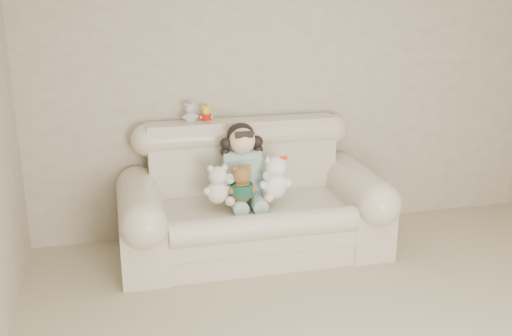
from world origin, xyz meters
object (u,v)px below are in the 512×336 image
object	(u,v)px
cream_teddy	(218,181)
sofa	(253,193)
brown_teddy	(242,180)
white_cat	(275,173)
seated_child	(242,163)

from	to	relation	value
cream_teddy	sofa	bearing A→B (deg)	10.53
brown_teddy	sofa	bearing A→B (deg)	36.43
white_cat	cream_teddy	distance (m)	0.45
sofa	cream_teddy	size ratio (longest dim) A/B	5.95
brown_teddy	white_cat	xyz separation A→B (m)	(0.27, 0.03, 0.03)
white_cat	cream_teddy	world-z (taller)	white_cat
sofa	cream_teddy	distance (m)	0.36
brown_teddy	seated_child	bearing A→B (deg)	64.11
seated_child	cream_teddy	xyz separation A→B (m)	(-0.23, -0.19, -0.07)
sofa	brown_teddy	world-z (taller)	sofa
white_cat	seated_child	bearing A→B (deg)	115.19
seated_child	brown_teddy	xyz separation A→B (m)	(-0.05, -0.22, -0.07)
brown_teddy	cream_teddy	size ratio (longest dim) A/B	0.98
seated_child	cream_teddy	world-z (taller)	seated_child
sofa	cream_teddy	bearing A→B (deg)	-159.43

